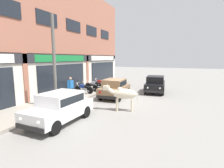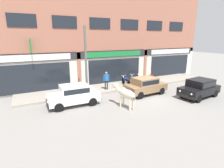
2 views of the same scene
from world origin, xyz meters
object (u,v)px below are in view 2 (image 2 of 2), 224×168
Objects in this scene: motorcycle_2 at (143,79)px; utility_pole at (86,61)px; car_0 at (200,87)px; motorcycle_3 at (152,78)px; car_2 at (74,94)px; motorcycle_1 at (135,80)px; motorcycle_0 at (126,81)px; car_1 at (145,85)px; pedestrian at (106,79)px; cow at (126,94)px.

utility_pole is at bearing -171.75° from motorcycle_2.
car_0 reaches higher than motorcycle_3.
car_2 is 2.01× the size of motorcycle_1.
car_2 is at bearing -133.82° from utility_pole.
utility_pole is at bearing -173.88° from motorcycle_3.
car_0 is 2.06× the size of motorcycle_0.
motorcycle_0 is at bearing 93.37° from car_1.
utility_pole is at bearing -170.84° from motorcycle_1.
car_2 is 3.98m from pedestrian.
pedestrian reaches higher than cow.
car_2 is at bearing -160.39° from motorcycle_1.
car_0 is at bearing -17.17° from car_2.
pedestrian reaches higher than motorcycle_0.
motorcycle_0 is 1.01× the size of motorcycle_2.
motorcycle_0 is at bearing 10.75° from utility_pole.
pedestrian is 0.30× the size of utility_pole.
motorcycle_2 is (7.88, 2.50, -0.26)m from car_2.
pedestrian is at bearing -175.59° from motorcycle_3.
cow is 1.18× the size of motorcycle_2.
utility_pole is (-5.31, -0.86, 2.30)m from motorcycle_1.
car_1 is at bearing -86.63° from motorcycle_0.
cow reaches higher than motorcycle_1.
motorcycle_0 is at bearing 179.65° from motorcycle_3.
car_0 is at bearing -36.62° from car_1.
utility_pole is (1.51, 1.57, 2.03)m from car_2.
motorcycle_0 is 0.34× the size of utility_pole.
car_2 is 0.68× the size of utility_pole.
motorcycle_1 is at bearing -176.38° from motorcycle_2.
cow is 4.09m from pedestrian.
utility_pole is (-7.41, -0.79, 2.30)m from motorcycle_3.
motorcycle_0 is (-0.16, 2.74, -0.26)m from car_1.
car_1 is 2.03× the size of motorcycle_1.
car_1 is at bearing -137.43° from motorcycle_3.
car_0 is 2.08× the size of motorcycle_2.
pedestrian is (-2.34, -0.44, 0.60)m from motorcycle_0.
cow is 5.98m from motorcycle_1.
motorcycle_3 is at bearing 14.86° from car_2.
motorcycle_0 and motorcycle_1 have the same top height.
utility_pole reaches higher than motorcycle_2.
utility_pole is at bearing 156.57° from car_1.
car_1 is at bearing -124.05° from motorcycle_2.
car_1 is at bearing -3.41° from car_2.
pedestrian is at bearing 10.84° from utility_pole.
car_0 reaches higher than motorcycle_0.
motorcycle_0 is 1.00× the size of motorcycle_1.
motorcycle_1 is 1.00× the size of motorcycle_3.
utility_pole is (-1.95, -0.37, 1.70)m from pedestrian.
cow is 0.57× the size of car_1.
pedestrian is at bearing 83.02° from cow.
cow is 6.47m from car_0.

